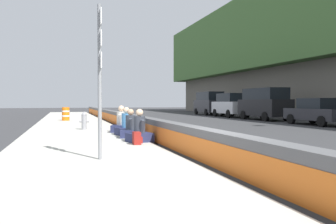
{
  "coord_description": "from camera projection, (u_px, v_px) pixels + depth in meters",
  "views": [
    {
      "loc": [
        -7.19,
        3.21,
        1.49
      ],
      "look_at": [
        8.24,
        -1.36,
        1.01
      ],
      "focal_mm": 37.71,
      "sensor_mm": 36.0,
      "label": 1
    }
  ],
  "objects": [
    {
      "name": "ground_plane",
      "position": [
        214.0,
        168.0,
        7.85
      ],
      "size": [
        160.0,
        160.0,
        0.0
      ],
      "primitive_type": "plane",
      "color": "#353538",
      "rests_on": "ground"
    },
    {
      "name": "sidewalk_strip",
      "position": [
        93.0,
        172.0,
        7.09
      ],
      "size": [
        80.0,
        4.4,
        0.14
      ],
      "primitive_type": "cube",
      "color": "#B5B2A8",
      "rests_on": "ground_plane"
    },
    {
      "name": "jersey_barrier",
      "position": [
        214.0,
        150.0,
        7.83
      ],
      "size": [
        76.0,
        0.45,
        0.85
      ],
      "color": "#545456",
      "rests_on": "ground_plane"
    },
    {
      "name": "route_sign_post",
      "position": [
        100.0,
        70.0,
        8.18
      ],
      "size": [
        0.44,
        0.09,
        3.6
      ],
      "color": "gray",
      "rests_on": "sidewalk_strip"
    },
    {
      "name": "fire_hydrant",
      "position": [
        84.0,
        120.0,
        17.01
      ],
      "size": [
        0.26,
        0.46,
        0.88
      ],
      "color": "gray",
      "rests_on": "sidewalk_strip"
    },
    {
      "name": "seated_person_foreground",
      "position": [
        140.0,
        131.0,
        11.83
      ],
      "size": [
        0.81,
        0.91,
        1.1
      ],
      "color": "#23284C",
      "rests_on": "sidewalk_strip"
    },
    {
      "name": "seated_person_middle",
      "position": [
        131.0,
        129.0,
        13.16
      ],
      "size": [
        0.78,
        0.88,
        1.08
      ],
      "color": "#23284C",
      "rests_on": "sidewalk_strip"
    },
    {
      "name": "seated_person_rear",
      "position": [
        126.0,
        126.0,
        14.26
      ],
      "size": [
        0.85,
        0.94,
        1.13
      ],
      "color": "#23284C",
      "rests_on": "sidewalk_strip"
    },
    {
      "name": "seated_person_far",
      "position": [
        121.0,
        124.0,
        15.53
      ],
      "size": [
        0.95,
        1.03,
        1.18
      ],
      "color": "#23284C",
      "rests_on": "sidewalk_strip"
    },
    {
      "name": "backpack",
      "position": [
        137.0,
        138.0,
        11.07
      ],
      "size": [
        0.32,
        0.28,
        0.4
      ],
      "color": "maroon",
      "rests_on": "sidewalk_strip"
    },
    {
      "name": "construction_barrel",
      "position": [
        66.0,
        114.0,
        25.06
      ],
      "size": [
        0.54,
        0.54,
        0.95
      ],
      "color": "orange",
      "rests_on": "sidewalk_strip"
    },
    {
      "name": "parked_car_third",
      "position": [
        317.0,
        112.0,
        22.21
      ],
      "size": [
        4.52,
        1.99,
        1.71
      ],
      "color": "#28282D",
      "rests_on": "ground_plane"
    },
    {
      "name": "parked_car_fourth",
      "position": [
        264.0,
        103.0,
        28.25
      ],
      "size": [
        5.13,
        2.16,
        2.56
      ],
      "color": "black",
      "rests_on": "ground_plane"
    },
    {
      "name": "parked_car_midline",
      "position": [
        231.0,
        105.0,
        33.72
      ],
      "size": [
        4.83,
        2.12,
        2.28
      ],
      "color": "silver",
      "rests_on": "ground_plane"
    },
    {
      "name": "parked_car_far",
      "position": [
        209.0,
        103.0,
        39.15
      ],
      "size": [
        5.17,
        2.25,
        2.56
      ],
      "color": "#28282D",
      "rests_on": "ground_plane"
    }
  ]
}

